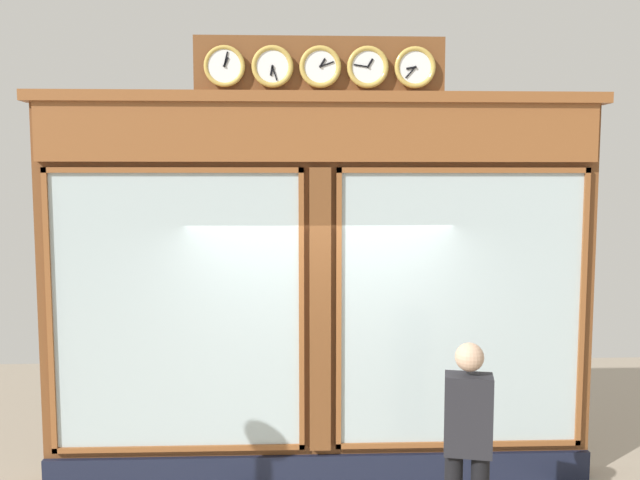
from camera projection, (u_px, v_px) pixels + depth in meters
name	position (u px, v px, depth m)	size (l,w,h in m)	color
shop_facade	(320.00, 287.00, 6.21)	(5.37, 0.42, 4.22)	brown
pedestrian	(468.00, 440.00, 4.97)	(0.40, 0.29, 1.69)	black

